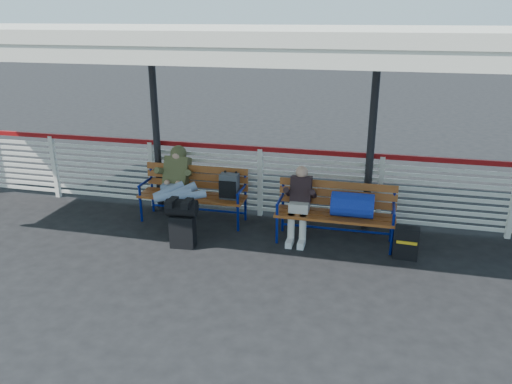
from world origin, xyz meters
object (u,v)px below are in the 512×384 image
(bench_right, at_px, (345,206))
(suitcase_side, at_px, (406,243))
(companion_person, at_px, (299,203))
(traveler_man, at_px, (177,188))
(luggage_stack, at_px, (182,221))
(bench_left, at_px, (203,188))

(bench_right, bearing_deg, suitcase_side, -18.18)
(companion_person, relative_size, suitcase_side, 2.42)
(traveler_man, xyz_separation_m, companion_person, (2.00, 0.01, -0.08))
(companion_person, height_order, suitcase_side, companion_person)
(traveler_man, height_order, companion_person, traveler_man)
(traveler_man, bearing_deg, bench_right, 0.32)
(luggage_stack, relative_size, suitcase_side, 1.60)
(bench_right, bearing_deg, bench_left, 171.96)
(bench_left, bearing_deg, suitcase_side, -10.93)
(bench_right, bearing_deg, luggage_stack, -163.31)
(bench_right, relative_size, suitcase_side, 3.81)
(traveler_man, relative_size, companion_person, 1.43)
(traveler_man, height_order, suitcase_side, traveler_man)
(bench_right, distance_m, traveler_man, 2.69)
(luggage_stack, distance_m, traveler_man, 0.81)
(traveler_man, bearing_deg, companion_person, 0.39)
(bench_left, bearing_deg, luggage_stack, -88.14)
(bench_left, distance_m, traveler_man, 0.48)
(companion_person, bearing_deg, bench_left, 168.70)
(bench_right, distance_m, suitcase_side, 1.03)
(bench_left, height_order, bench_right, same)
(bench_left, relative_size, traveler_man, 1.10)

